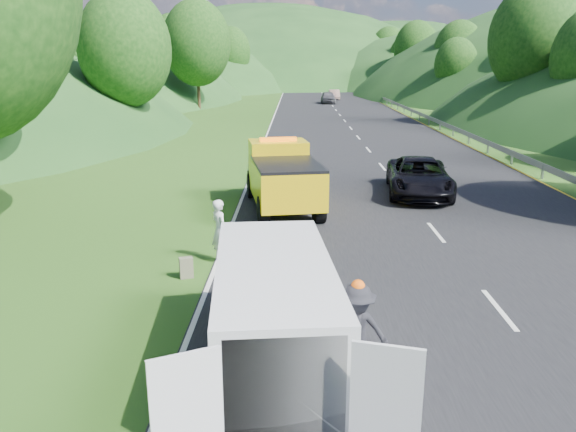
{
  "coord_description": "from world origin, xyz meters",
  "views": [
    {
      "loc": [
        -1.7,
        -13.9,
        5.53
      ],
      "look_at": [
        -1.9,
        1.36,
        1.3
      ],
      "focal_mm": 35.0,
      "sensor_mm": 36.0,
      "label": 1
    }
  ],
  "objects_px": {
    "tow_truck": "(282,176)",
    "passing_suv": "(418,195)",
    "child": "(302,300)",
    "worker": "(355,379)",
    "spare_tire": "(339,389)",
    "woman": "(221,261)",
    "suitcase": "(186,268)",
    "white_van": "(274,309)"
  },
  "relations": [
    {
      "from": "tow_truck",
      "to": "woman",
      "type": "relative_size",
      "value": 3.56
    },
    {
      "from": "child",
      "to": "passing_suv",
      "type": "distance_m",
      "value": 12.11
    },
    {
      "from": "woman",
      "to": "spare_tire",
      "type": "height_order",
      "value": "woman"
    },
    {
      "from": "tow_truck",
      "to": "woman",
      "type": "xyz_separation_m",
      "value": [
        -1.64,
        -5.9,
        -1.28
      ]
    },
    {
      "from": "tow_truck",
      "to": "child",
      "type": "bearing_deg",
      "value": -95.32
    },
    {
      "from": "worker",
      "to": "suitcase",
      "type": "bearing_deg",
      "value": 123.41
    },
    {
      "from": "worker",
      "to": "passing_suv",
      "type": "bearing_deg",
      "value": 68.16
    },
    {
      "from": "woman",
      "to": "suitcase",
      "type": "height_order",
      "value": "woman"
    },
    {
      "from": "tow_truck",
      "to": "passing_suv",
      "type": "distance_m",
      "value": 6.36
    },
    {
      "from": "tow_truck",
      "to": "passing_suv",
      "type": "bearing_deg",
      "value": 13.07
    },
    {
      "from": "suitcase",
      "to": "spare_tire",
      "type": "height_order",
      "value": "suitcase"
    },
    {
      "from": "spare_tire",
      "to": "passing_suv",
      "type": "relative_size",
      "value": 0.12
    },
    {
      "from": "child",
      "to": "passing_suv",
      "type": "bearing_deg",
      "value": 103.86
    },
    {
      "from": "white_van",
      "to": "worker",
      "type": "bearing_deg",
      "value": -15.63
    },
    {
      "from": "child",
      "to": "tow_truck",
      "type": "bearing_deg",
      "value": 133.11
    },
    {
      "from": "white_van",
      "to": "child",
      "type": "relative_size",
      "value": 6.07
    },
    {
      "from": "child",
      "to": "suitcase",
      "type": "height_order",
      "value": "suitcase"
    },
    {
      "from": "worker",
      "to": "tow_truck",
      "type": "bearing_deg",
      "value": 91.7
    },
    {
      "from": "white_van",
      "to": "spare_tire",
      "type": "relative_size",
      "value": 9.89
    },
    {
      "from": "worker",
      "to": "spare_tire",
      "type": "height_order",
      "value": "worker"
    },
    {
      "from": "white_van",
      "to": "child",
      "type": "xyz_separation_m",
      "value": [
        0.54,
        3.21,
        -1.24
      ]
    },
    {
      "from": "worker",
      "to": "spare_tire",
      "type": "bearing_deg",
      "value": -139.88
    },
    {
      "from": "passing_suv",
      "to": "spare_tire",
      "type": "bearing_deg",
      "value": -100.07
    },
    {
      "from": "tow_truck",
      "to": "child",
      "type": "xyz_separation_m",
      "value": [
        0.66,
        -8.57,
        -1.28
      ]
    },
    {
      "from": "tow_truck",
      "to": "worker",
      "type": "bearing_deg",
      "value": -92.3
    },
    {
      "from": "woman",
      "to": "passing_suv",
      "type": "height_order",
      "value": "woman"
    },
    {
      "from": "white_van",
      "to": "woman",
      "type": "relative_size",
      "value": 3.58
    },
    {
      "from": "worker",
      "to": "spare_tire",
      "type": "xyz_separation_m",
      "value": [
        -0.31,
        -0.32,
        0.0
      ]
    },
    {
      "from": "woman",
      "to": "worker",
      "type": "xyz_separation_m",
      "value": [
        3.21,
        -6.14,
        0.0
      ]
    },
    {
      "from": "tow_truck",
      "to": "passing_suv",
      "type": "relative_size",
      "value": 1.15
    },
    {
      "from": "worker",
      "to": "suitcase",
      "type": "relative_size",
      "value": 3.2
    },
    {
      "from": "suitcase",
      "to": "spare_tire",
      "type": "relative_size",
      "value": 0.87
    },
    {
      "from": "tow_truck",
      "to": "spare_tire",
      "type": "xyz_separation_m",
      "value": [
        1.26,
        -12.37,
        -1.28
      ]
    },
    {
      "from": "passing_suv",
      "to": "worker",
      "type": "bearing_deg",
      "value": -99.29
    },
    {
      "from": "child",
      "to": "worker",
      "type": "relative_size",
      "value": 0.58
    },
    {
      "from": "worker",
      "to": "passing_suv",
      "type": "distance_m",
      "value": 15.05
    },
    {
      "from": "suitcase",
      "to": "passing_suv",
      "type": "distance_m",
      "value": 12.59
    },
    {
      "from": "child",
      "to": "spare_tire",
      "type": "height_order",
      "value": "child"
    },
    {
      "from": "child",
      "to": "spare_tire",
      "type": "xyz_separation_m",
      "value": [
        0.6,
        -3.8,
        0.0
      ]
    },
    {
      "from": "child",
      "to": "worker",
      "type": "distance_m",
      "value": 3.59
    },
    {
      "from": "woman",
      "to": "child",
      "type": "distance_m",
      "value": 3.52
    },
    {
      "from": "tow_truck",
      "to": "worker",
      "type": "relative_size",
      "value": 3.53
    }
  ]
}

